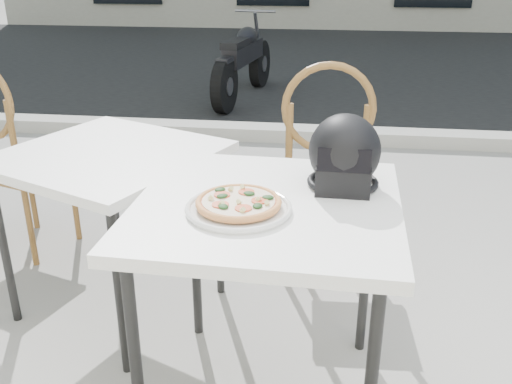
# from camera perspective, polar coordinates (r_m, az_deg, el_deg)

# --- Properties ---
(ground) EXTENTS (80.00, 80.00, 0.00)m
(ground) POSITION_cam_1_polar(r_m,az_deg,el_deg) (2.65, 14.30, -15.58)
(ground) COLOR gray
(ground) RESTS_ON ground
(street_asphalt) EXTENTS (30.00, 8.00, 0.00)m
(street_asphalt) POSITION_cam_1_polar(r_m,az_deg,el_deg) (9.21, 9.85, 12.58)
(street_asphalt) COLOR black
(street_asphalt) RESTS_ON ground
(curb) EXTENTS (30.00, 0.25, 0.12)m
(curb) POSITION_cam_1_polar(r_m,az_deg,el_deg) (5.31, 11.12, 5.48)
(curb) COLOR #9C9A92
(curb) RESTS_ON ground
(cafe_table_main) EXTENTS (0.91, 0.91, 0.84)m
(cafe_table_main) POSITION_cam_1_polar(r_m,az_deg,el_deg) (1.95, 1.13, -2.98)
(cafe_table_main) COLOR white
(cafe_table_main) RESTS_ON ground
(plate) EXTENTS (0.42, 0.42, 0.02)m
(plate) POSITION_cam_1_polar(r_m,az_deg,el_deg) (1.84, -1.75, -1.65)
(plate) COLOR white
(plate) RESTS_ON cafe_table_main
(pizza) EXTENTS (0.32, 0.32, 0.03)m
(pizza) POSITION_cam_1_polar(r_m,az_deg,el_deg) (1.83, -1.75, -1.01)
(pizza) COLOR #E59653
(pizza) RESTS_ON plate
(helmet) EXTENTS (0.26, 0.27, 0.26)m
(helmet) POSITION_cam_1_polar(r_m,az_deg,el_deg) (2.02, 8.82, 3.62)
(helmet) COLOR black
(helmet) RESTS_ON cafe_table_main
(cafe_chair_main) EXTENTS (0.47, 0.47, 1.17)m
(cafe_chair_main) POSITION_cam_1_polar(r_m,az_deg,el_deg) (2.86, 6.91, 2.97)
(cafe_chair_main) COLOR brown
(cafe_chair_main) RESTS_ON ground
(cafe_table_side) EXTENTS (1.11, 1.11, 0.80)m
(cafe_table_side) POSITION_cam_1_polar(r_m,az_deg,el_deg) (2.63, -14.52, 2.47)
(cafe_table_side) COLOR white
(cafe_table_side) RESTS_ON ground
(cafe_chair_side) EXTENTS (0.55, 0.55, 1.13)m
(cafe_chair_side) POSITION_cam_1_polar(r_m,az_deg,el_deg) (3.38, -23.51, 3.99)
(cafe_chair_side) COLOR brown
(cafe_chair_side) RESTS_ON ground
(motorcycle) EXTENTS (0.53, 1.93, 0.97)m
(motorcycle) POSITION_cam_1_polar(r_m,az_deg,el_deg) (6.77, -1.24, 12.83)
(motorcycle) COLOR black
(motorcycle) RESTS_ON street_asphalt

